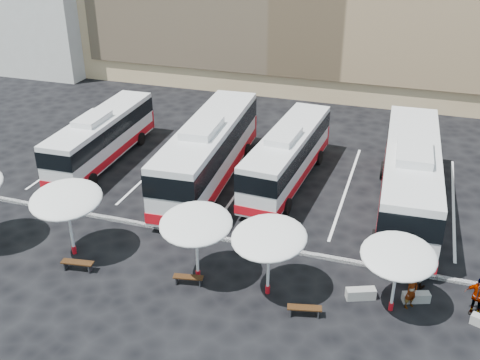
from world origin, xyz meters
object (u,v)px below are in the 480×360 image
(bus_1, at_px, (209,150))
(passenger_1, at_px, (417,267))
(bus_0, at_px, (102,136))
(sunshade_4, at_px, (399,256))
(conc_bench_1, at_px, (416,297))
(conc_bench_0, at_px, (361,294))
(wood_bench_2, at_px, (188,278))
(wood_bench_1, at_px, (78,264))
(passenger_2, at_px, (477,296))
(sunshade_2, at_px, (196,224))
(passenger_0, at_px, (411,292))
(wood_bench_3, at_px, (304,309))
(sunshade_3, at_px, (269,238))
(sunshade_1, at_px, (66,199))
(bus_3, at_px, (410,176))
(bus_2, at_px, (288,155))

(bus_1, distance_m, passenger_1, 14.04)
(bus_0, distance_m, sunshade_4, 21.25)
(sunshade_4, distance_m, conc_bench_1, 2.81)
(bus_1, xyz_separation_m, passenger_1, (12.31, -6.66, -1.15))
(conc_bench_0, bearing_deg, wood_bench_2, -169.31)
(wood_bench_1, distance_m, passenger_1, 15.31)
(conc_bench_1, height_order, passenger_2, passenger_2)
(sunshade_2, xyz_separation_m, wood_bench_1, (-5.48, -1.20, -2.49))
(sunshade_2, bearing_deg, wood_bench_1, -167.68)
(sunshade_2, distance_m, passenger_0, 9.48)
(conc_bench_0, height_order, passenger_0, passenger_0)
(wood_bench_3, bearing_deg, passenger_2, 19.13)
(sunshade_2, distance_m, sunshade_3, 3.29)
(bus_1, bearing_deg, sunshade_1, -113.95)
(bus_1, relative_size, sunshade_4, 3.73)
(wood_bench_3, relative_size, passenger_0, 0.92)
(bus_1, xyz_separation_m, sunshade_1, (-3.47, -9.22, 0.87))
(sunshade_2, height_order, passenger_2, sunshade_2)
(sunshade_1, bearing_deg, conc_bench_1, 5.00)
(sunshade_3, distance_m, wood_bench_3, 3.25)
(sunshade_2, relative_size, wood_bench_1, 2.34)
(bus_0, relative_size, bus_1, 0.83)
(conc_bench_1, xyz_separation_m, passenger_2, (2.32, -0.07, 0.68))
(wood_bench_2, bearing_deg, bus_0, 134.72)
(sunshade_3, bearing_deg, wood_bench_2, -171.86)
(bus_0, xyz_separation_m, passenger_2, (22.32, -8.58, -0.85))
(sunshade_2, bearing_deg, sunshade_3, -1.33)
(bus_1, relative_size, wood_bench_2, 9.45)
(sunshade_2, bearing_deg, bus_1, 107.86)
(sunshade_1, xyz_separation_m, passenger_2, (18.20, 1.32, -2.08))
(sunshade_1, height_order, conc_bench_1, sunshade_1)
(passenger_1, bearing_deg, sunshade_3, 37.22)
(bus_1, distance_m, bus_3, 11.48)
(sunshade_1, height_order, passenger_2, sunshade_1)
(wood_bench_3, bearing_deg, sunshade_1, 175.12)
(bus_0, height_order, bus_2, bus_2)
(wood_bench_2, bearing_deg, passenger_1, 17.79)
(wood_bench_1, bearing_deg, conc_bench_0, 9.04)
(bus_0, distance_m, wood_bench_3, 19.13)
(passenger_2, bearing_deg, bus_2, 155.50)
(sunshade_3, xyz_separation_m, conc_bench_0, (3.90, 0.90, -2.60))
(sunshade_4, bearing_deg, bus_2, 124.53)
(bus_1, relative_size, passenger_0, 8.23)
(sunshade_3, distance_m, passenger_0, 6.33)
(passenger_1, bearing_deg, passenger_2, 167.19)
(sunshade_4, distance_m, conc_bench_0, 2.81)
(sunshade_1, distance_m, sunshade_2, 6.43)
(bus_0, relative_size, sunshade_4, 3.09)
(bus_3, xyz_separation_m, passenger_1, (0.83, -6.69, -1.20))
(passenger_0, bearing_deg, passenger_2, -38.76)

